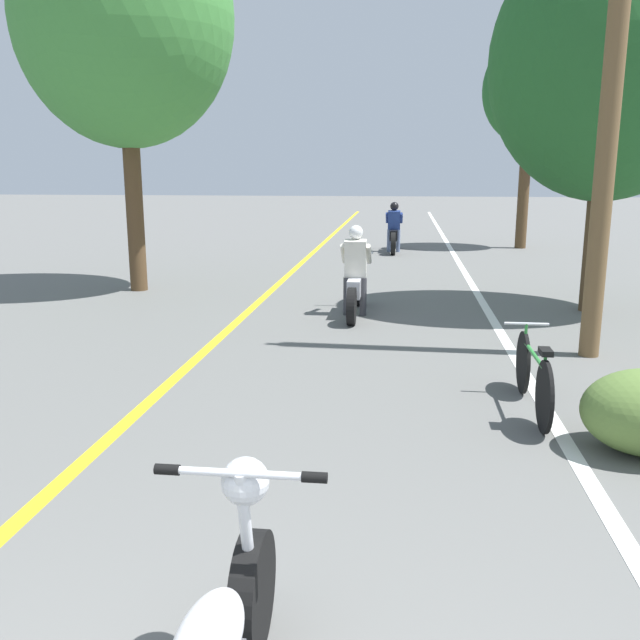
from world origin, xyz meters
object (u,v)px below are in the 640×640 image
(roadside_tree_right_near, at_px, (610,63))
(motorcycle_rider_lead, at_px, (355,282))
(roadside_tree_left, at_px, (123,18))
(utility_pole, at_px, (617,38))
(roadside_tree_right_far, at_px, (530,91))
(motorcycle_rider_far, at_px, (394,233))
(bicycle_parked, at_px, (533,376))

(roadside_tree_right_near, bearing_deg, motorcycle_rider_lead, -168.52)
(roadside_tree_right_near, height_order, roadside_tree_left, roadside_tree_left)
(utility_pole, height_order, motorcycle_rider_lead, utility_pole)
(utility_pole, bearing_deg, roadside_tree_right_far, 84.63)
(roadside_tree_left, bearing_deg, utility_pole, -27.74)
(roadside_tree_right_far, distance_m, motorcycle_rider_far, 5.58)
(utility_pole, relative_size, motorcycle_rider_far, 3.37)
(utility_pole, bearing_deg, bicycle_parked, -116.81)
(roadside_tree_left, height_order, bicycle_parked, roadside_tree_left)
(utility_pole, bearing_deg, motorcycle_rider_lead, 145.56)
(utility_pole, xyz_separation_m, motorcycle_rider_lead, (-3.07, 2.10, -3.19))
(roadside_tree_right_far, relative_size, motorcycle_rider_far, 2.79)
(roadside_tree_right_far, xyz_separation_m, motorcycle_rider_lead, (-4.21, -10.04, -3.91))
(roadside_tree_right_near, distance_m, bicycle_parked, 6.37)
(roadside_tree_right_near, distance_m, motorcycle_rider_far, 9.19)
(motorcycle_rider_lead, bearing_deg, motorcycle_rider_far, 86.79)
(roadside_tree_right_far, bearing_deg, roadside_tree_left, -135.79)
(motorcycle_rider_far, bearing_deg, utility_pole, -76.52)
(roadside_tree_left, relative_size, motorcycle_rider_far, 3.33)
(motorcycle_rider_lead, bearing_deg, roadside_tree_right_far, 67.26)
(roadside_tree_right_near, xyz_separation_m, roadside_tree_left, (-8.10, 1.00, 1.04))
(motorcycle_rider_far, bearing_deg, roadside_tree_right_far, 20.21)
(motorcycle_rider_far, bearing_deg, roadside_tree_right_near, -67.23)
(motorcycle_rider_far, bearing_deg, bicycle_parked, -83.34)
(utility_pole, relative_size, roadside_tree_left, 1.01)
(roadside_tree_right_near, xyz_separation_m, roadside_tree_right_far, (0.41, 9.27, 0.59))
(utility_pole, distance_m, bicycle_parked, 4.13)
(utility_pole, distance_m, motorcycle_rider_far, 11.53)
(bicycle_parked, bearing_deg, roadside_tree_right_near, 70.13)
(utility_pole, xyz_separation_m, roadside_tree_right_far, (1.14, 12.14, 0.72))
(roadside_tree_right_far, bearing_deg, utility_pole, -95.37)
(motorcycle_rider_lead, distance_m, bicycle_parked, 4.68)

